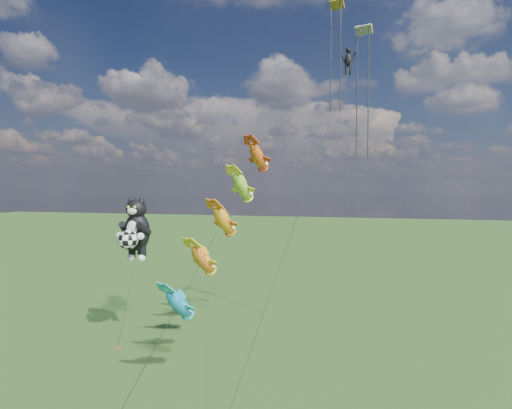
# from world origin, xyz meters

# --- Properties ---
(ground) EXTENTS (300.00, 300.00, 0.00)m
(ground) POSITION_xyz_m (0.00, 0.00, 0.00)
(ground) COLOR #173E0F
(cat_kite_rig) EXTENTS (2.28, 4.05, 10.72)m
(cat_kite_rig) POSITION_xyz_m (3.64, 8.09, 8.17)
(cat_kite_rig) COLOR brown
(cat_kite_rig) RESTS_ON ground
(fish_windsock_rig) EXTENTS (4.36, 15.44, 16.12)m
(fish_windsock_rig) POSITION_xyz_m (11.39, 6.19, 9.06)
(fish_windsock_rig) COLOR brown
(fish_windsock_rig) RESTS_ON ground
(parafoil_rig) EXTENTS (5.96, 16.92, 23.42)m
(parafoil_rig) POSITION_xyz_m (19.09, 9.11, 19.54)
(parafoil_rig) COLOR brown
(parafoil_rig) RESTS_ON ground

